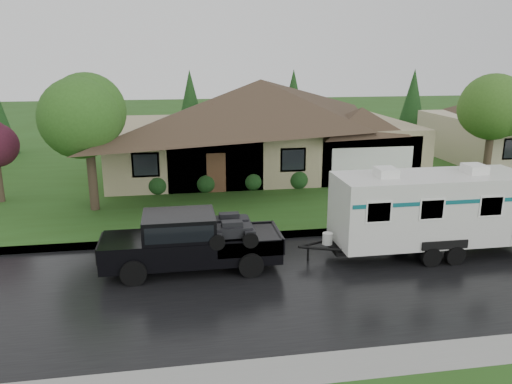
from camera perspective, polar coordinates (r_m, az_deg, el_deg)
ground at (r=18.29m, az=1.91°, el=-7.67°), size 140.00×140.00×0.00m
road at (r=16.50m, az=3.29°, el=-10.32°), size 140.00×8.00×0.01m
curb at (r=20.31m, az=0.66°, el=-5.03°), size 140.00×0.50×0.15m
lawn at (r=32.45m, az=-3.28°, el=2.73°), size 140.00×26.00×0.15m
house_main at (r=31.06m, az=1.12°, el=8.77°), size 19.44×10.80×6.90m
tree_left_green at (r=23.84m, az=-18.74°, el=7.96°), size 3.72×3.72×6.15m
tree_right_green at (r=29.91m, az=25.51°, el=8.46°), size 3.64×3.64×6.02m
shrub_row at (r=27.13m, az=2.22°, el=1.48°), size 13.60×1.00×1.00m
pickup_truck at (r=17.26m, az=-7.76°, el=-5.40°), size 6.02×2.29×2.01m
travel_trailer at (r=19.32m, az=19.27°, el=-1.71°), size 7.42×2.61×3.33m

